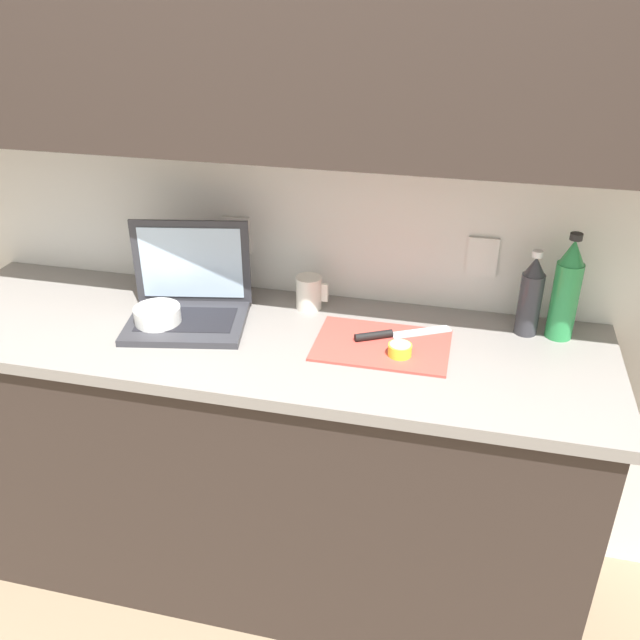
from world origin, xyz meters
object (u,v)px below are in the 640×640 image
Objects in this scene: bottle_oil_tall at (566,291)px; laptop at (189,298)px; measuring_cup at (309,292)px; bowl_white at (158,318)px; knife at (386,335)px; lemon_half_cut at (400,350)px; bottle_green_soda at (531,296)px; cutting_board at (382,345)px.

laptop is at bearing -172.59° from bottle_oil_tall.
bowl_white is (-0.40, -0.23, -0.02)m from measuring_cup.
bottle_oil_tall reaches higher than knife.
measuring_cup reaches higher than knife.
lemon_half_cut is 0.71m from bowl_white.
bottle_green_soda is 0.65m from measuring_cup.
knife is 2.60× the size of measuring_cup.
measuring_cup is (-0.65, 0.01, -0.07)m from bottle_green_soda.
cutting_board is 3.65× the size of measuring_cup.
lemon_half_cut is at bearing -41.43° from cutting_board.
lemon_half_cut is 0.41m from bottle_green_soda.
lemon_half_cut is at bearing -0.07° from bowl_white.
bottle_oil_tall is at bearing 20.03° from cutting_board.
knife is 0.10m from lemon_half_cut.
laptop is 1.55× the size of bottle_green_soda.
cutting_board is 0.08m from lemon_half_cut.
laptop is 0.99m from bottle_green_soda.
measuring_cup is at bearing 179.22° from bottle_oil_tall.
knife is 0.85× the size of bottle_oil_tall.
laptop is at bearing -155.77° from measuring_cup.
bowl_white is at bearing 179.93° from lemon_half_cut.
lemon_half_cut is 0.25× the size of bottle_green_soda.
measuring_cup is (0.33, 0.15, -0.01)m from laptop.
cutting_board is at bearing -35.83° from measuring_cup.
cutting_board is 0.32m from measuring_cup.
measuring_cup is at bearing 122.54° from knife.
laptop is 1.26× the size of bottle_oil_tall.
bottle_green_soda reaches higher than measuring_cup.
knife is at bearing 82.15° from cutting_board.
laptop is 6.13× the size of lemon_half_cut.
laptop is at bearing 176.48° from cutting_board.
bottle_green_soda is (0.39, 0.18, 0.11)m from cutting_board.
measuring_cup is at bearing 30.61° from bowl_white.
bottle_green_soda is at bearing 33.81° from lemon_half_cut.
laptop is 1.05× the size of cutting_board.
cutting_board is 0.04m from knife.
measuring_cup is (-0.26, 0.19, 0.05)m from cutting_board.
knife is at bearing 7.63° from bowl_white.
lemon_half_cut is at bearing -146.19° from bottle_green_soda.
laptop reaches higher than knife.
bottle_oil_tall is at bearing -0.78° from measuring_cup.
laptop is 0.36m from measuring_cup.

